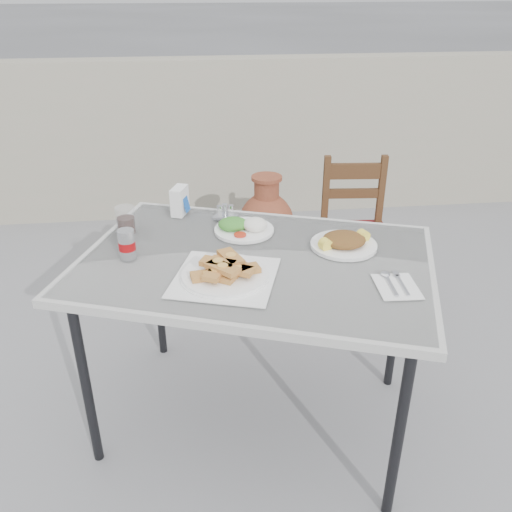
{
  "coord_description": "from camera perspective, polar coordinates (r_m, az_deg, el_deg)",
  "views": [
    {
      "loc": [
        -0.33,
        -1.7,
        1.74
      ],
      "look_at": [
        -0.11,
        0.14,
        0.78
      ],
      "focal_mm": 38.0,
      "sensor_mm": 36.0,
      "label": 1
    }
  ],
  "objects": [
    {
      "name": "salad_chopped_plate",
      "position": [
        2.13,
        9.24,
        1.49
      ],
      "size": [
        0.26,
        0.26,
        0.06
      ],
      "color": "white",
      "rests_on": "cafe_table"
    },
    {
      "name": "napkin_holder",
      "position": [
        2.41,
        -8.04,
        5.78
      ],
      "size": [
        0.09,
        0.11,
        0.12
      ],
      "rotation": [
        0.0,
        0.0,
        -0.34
      ],
      "color": "white",
      "rests_on": "cafe_table"
    },
    {
      "name": "terracotta_urn",
      "position": [
        3.48,
        1.09,
        3.02
      ],
      "size": [
        0.37,
        0.37,
        0.64
      ],
      "color": "brown",
      "rests_on": "ground"
    },
    {
      "name": "ground",
      "position": [
        2.46,
        3.18,
        -17.68
      ],
      "size": [
        80.0,
        80.0,
        0.0
      ],
      "primitive_type": "plane",
      "color": "slate",
      "rests_on": "ground"
    },
    {
      "name": "pide_plate",
      "position": [
        1.89,
        -3.31,
        -1.45
      ],
      "size": [
        0.43,
        0.43,
        0.07
      ],
      "rotation": [
        0.0,
        0.0,
        -0.3
      ],
      "color": "white",
      "rests_on": "cafe_table"
    },
    {
      "name": "salad_rice_plate",
      "position": [
        2.23,
        -1.34,
        3.11
      ],
      "size": [
        0.25,
        0.25,
        0.06
      ],
      "color": "white",
      "rests_on": "cafe_table"
    },
    {
      "name": "back_wall",
      "position": [
        4.37,
        -2.15,
        12.33
      ],
      "size": [
        6.0,
        0.25,
        1.2
      ],
      "primitive_type": "cube",
      "color": "gray",
      "rests_on": "ground"
    },
    {
      "name": "condiment_caddy",
      "position": [
        2.36,
        -3.27,
        4.46
      ],
      "size": [
        0.12,
        0.11,
        0.07
      ],
      "rotation": [
        0.0,
        0.0,
        -0.54
      ],
      "color": "silver",
      "rests_on": "cafe_table"
    },
    {
      "name": "chair",
      "position": [
        3.14,
        10.36,
        2.53
      ],
      "size": [
        0.4,
        0.4,
        0.85
      ],
      "rotation": [
        0.0,
        0.0,
        -0.08
      ],
      "color": "#35190E",
      "rests_on": "ground"
    },
    {
      "name": "cola_glass",
      "position": [
        2.27,
        -13.53,
        3.53
      ],
      "size": [
        0.08,
        0.08,
        0.11
      ],
      "color": "white",
      "rests_on": "cafe_table"
    },
    {
      "name": "cafe_table",
      "position": [
        2.06,
        -0.07,
        -1.56
      ],
      "size": [
        1.53,
        1.27,
        0.8
      ],
      "rotation": [
        0.0,
        0.0,
        -0.33
      ],
      "color": "black",
      "rests_on": "ground"
    },
    {
      "name": "cutlery_napkin",
      "position": [
        1.92,
        14.42,
        -2.87
      ],
      "size": [
        0.15,
        0.19,
        0.01
      ],
      "rotation": [
        0.0,
        0.0,
        -0.05
      ],
      "color": "white",
      "rests_on": "cafe_table"
    },
    {
      "name": "soda_can",
      "position": [
        2.06,
        -13.43,
        1.21
      ],
      "size": [
        0.06,
        0.06,
        0.11
      ],
      "color": "silver",
      "rests_on": "cafe_table"
    }
  ]
}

